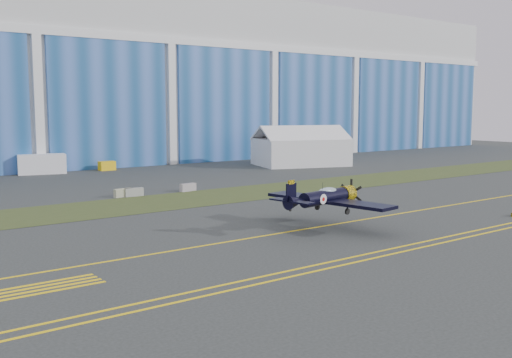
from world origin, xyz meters
TOP-DOWN VIEW (x-y plane):
  - ground at (0.00, 0.00)m, footprint 260.00×260.00m
  - grass_median at (0.00, 14.00)m, footprint 260.00×10.00m
  - taxiway_centreline at (0.00, -5.00)m, footprint 200.00×0.20m
  - edge_line_near at (0.00, -14.50)m, footprint 80.00×0.20m
  - edge_line_far at (0.00, -13.50)m, footprint 80.00×0.20m
  - hold_short_ladder at (-18.00, -8.10)m, footprint 6.00×2.40m
  - warbird at (4.94, -5.54)m, footprint 10.95×12.63m
  - tent at (38.18, 34.93)m, footprint 16.86×14.42m
  - shipping_container at (-0.36, 47.69)m, footprint 6.99×4.05m
  - tug at (9.14, 46.70)m, footprint 2.40×1.52m
  - barrier_a at (-0.68, 19.67)m, footprint 2.04×0.77m
  - barrier_b at (0.43, 19.35)m, footprint 2.06×0.86m
  - barrier_c at (7.09, 19.20)m, footprint 2.06×0.85m

SIDE VIEW (x-z plane):
  - ground at x=0.00m, z-range 0.00..0.00m
  - taxiway_centreline at x=0.00m, z-range 0.00..0.02m
  - edge_line_near at x=0.00m, z-range 0.00..0.02m
  - edge_line_far at x=0.00m, z-range 0.00..0.02m
  - hold_short_ladder at x=-18.00m, z-range 0.00..0.02m
  - grass_median at x=0.00m, z-range 0.01..0.03m
  - barrier_a at x=-0.68m, z-range 0.00..0.90m
  - barrier_b at x=0.43m, z-range 0.00..0.90m
  - barrier_c at x=7.09m, z-range 0.00..0.90m
  - tug at x=9.14m, z-range 0.00..1.38m
  - shipping_container at x=-0.36m, z-range 0.00..2.85m
  - warbird at x=4.94m, z-range 0.78..4.17m
  - tent at x=38.18m, z-range 0.00..6.65m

